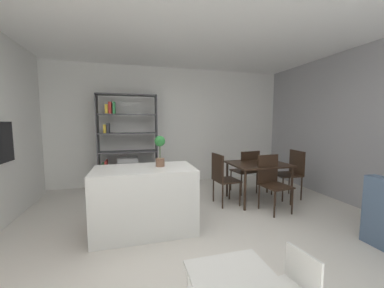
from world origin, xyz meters
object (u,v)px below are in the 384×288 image
object	(u,v)px
potted_plant_on_island	(160,149)
dining_chair_island_side	(222,175)
child_chair_right	(294,287)
dining_chair_far	(247,168)
dining_chair_near	(271,178)
built_in_oven	(1,142)
dining_chair_window_side	(292,170)
child_table	(231,287)
open_bookshelf	(125,145)
dining_table	(258,167)
kitchen_island	(145,199)

from	to	relation	value
potted_plant_on_island	dining_chair_island_side	distance (m)	1.46
child_chair_right	dining_chair_far	size ratio (longest dim) A/B	0.61
dining_chair_island_side	dining_chair_near	bearing A→B (deg)	-125.22
built_in_oven	dining_chair_window_side	bearing A→B (deg)	-0.14
child_table	dining_chair_window_side	world-z (taller)	dining_chair_window_side
open_bookshelf	dining_chair_window_side	distance (m)	3.58
open_bookshelf	dining_table	world-z (taller)	open_bookshelf
kitchen_island	dining_chair_island_side	size ratio (longest dim) A/B	1.45
child_table	dining_chair_island_side	size ratio (longest dim) A/B	0.60
dining_table	built_in_oven	bearing A→B (deg)	179.96
built_in_oven	kitchen_island	size ratio (longest dim) A/B	0.43
open_bookshelf	dining_chair_far	xyz separation A→B (m)	(2.49, -1.01, -0.45)
dining_table	dining_chair_island_side	distance (m)	0.76
dining_chair_island_side	dining_chair_window_side	distance (m)	1.51
kitchen_island	child_table	distance (m)	1.86
built_in_oven	dining_table	world-z (taller)	built_in_oven
open_bookshelf	dining_chair_near	bearing A→B (deg)	-37.83
dining_chair_island_side	child_table	bearing A→B (deg)	154.19
potted_plant_on_island	dining_chair_island_side	world-z (taller)	potted_plant_on_island
open_bookshelf	dining_chair_island_side	bearing A→B (deg)	-40.51
potted_plant_on_island	dining_table	size ratio (longest dim) A/B	0.41
built_in_oven	dining_chair_island_side	distance (m)	3.43
child_table	dining_chair_near	bearing A→B (deg)	49.70
child_chair_right	kitchen_island	bearing A→B (deg)	-159.96
open_bookshelf	dining_chair_window_side	size ratio (longest dim) A/B	2.23
kitchen_island	child_chair_right	distance (m)	2.05
child_table	dining_chair_far	bearing A→B (deg)	59.35
dining_table	dining_chair_island_side	size ratio (longest dim) A/B	1.13
child_table	dining_chair_island_side	xyz separation A→B (m)	(0.95, 2.43, 0.14)
built_in_oven	kitchen_island	world-z (taller)	built_in_oven
kitchen_island	potted_plant_on_island	world-z (taller)	potted_plant_on_island
dining_chair_near	open_bookshelf	bearing A→B (deg)	136.20
built_in_oven	dining_chair_window_side	size ratio (longest dim) A/B	0.62
dining_chair_window_side	dining_chair_far	bearing A→B (deg)	-116.84
kitchen_island	potted_plant_on_island	distance (m)	0.74
dining_chair_window_side	dining_chair_far	size ratio (longest dim) A/B	1.04
built_in_oven	child_table	xyz separation A→B (m)	(2.41, -2.45, -0.82)
dining_table	dining_chair_near	world-z (taller)	dining_chair_near
child_table	dining_chair_far	world-z (taller)	dining_chair_far
dining_chair_window_side	dining_chair_far	world-z (taller)	dining_chair_window_side
kitchen_island	dining_chair_island_side	distance (m)	1.56
child_table	dining_table	bearing A→B (deg)	55.12
dining_chair_window_side	dining_table	bearing A→B (deg)	-85.63
dining_table	dining_chair_window_side	bearing A→B (deg)	-0.70
dining_chair_island_side	dining_chair_far	world-z (taller)	dining_chair_island_side
child_table	dining_chair_near	xyz separation A→B (m)	(1.69, 1.99, 0.13)
built_in_oven	dining_chair_near	world-z (taller)	built_in_oven
dining_chair_near	child_chair_right	bearing A→B (deg)	-126.59
dining_table	child_chair_right	bearing A→B (deg)	-115.99
built_in_oven	child_table	bearing A→B (deg)	-45.41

